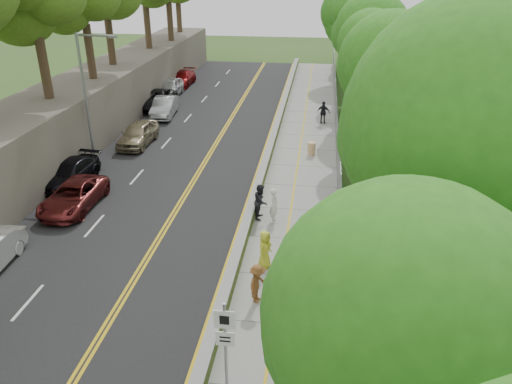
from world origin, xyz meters
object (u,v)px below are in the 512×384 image
construction_barrel (312,149)px  car_2 (73,196)px  streetlight (88,91)px  signpost (225,337)px  painter_0 (265,249)px  person_far (323,112)px  concrete_block (306,269)px

construction_barrel → car_2: 15.20m
streetlight → signpost: 20.72m
signpost → painter_0: 6.69m
signpost → construction_barrel: signpost is taller
streetlight → car_2: bearing=-76.9°
person_far → painter_0: bearing=95.3°
signpost → concrete_block: size_ratio=2.44×
construction_barrel → painter_0: bearing=-96.6°
signpost → concrete_block: bearing=70.3°
painter_0 → person_far: bearing=13.8°
signpost → painter_0: bearing=86.5°
person_far → concrete_block: bearing=100.2°
signpost → person_far: signpost is taller
car_2 → painter_0: 11.24m
construction_barrel → concrete_block: size_ratio=0.67×
streetlight → painter_0: size_ratio=4.74×
concrete_block → painter_0: painter_0 is taller
streetlight → person_far: (14.15, 9.99, -3.71)m
streetlight → person_far: bearing=35.2°
construction_barrel → concrete_block: bearing=-89.2°
streetlight → construction_barrel: streetlight is taller
construction_barrel → car_2: bearing=-142.2°
person_far → streetlight: bearing=46.8°
painter_0 → person_far: 20.53m
signpost → construction_barrel: 20.20m
concrete_block → person_far: (0.49, 20.99, 0.46)m
signpost → car_2: 14.75m
construction_barrel → concrete_block: construction_barrel is taller
signpost → painter_0: size_ratio=1.84×
painter_0 → person_far: size_ratio=0.96×
painter_0 → concrete_block: bearing=-88.2°
construction_barrel → painter_0: 13.55m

